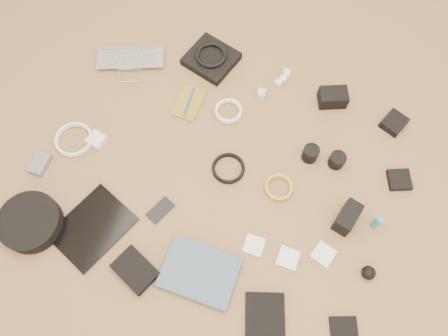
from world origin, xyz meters
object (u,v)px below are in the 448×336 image
(tablet, at_px, (93,227))
(phone, at_px, (160,210))
(dslr_camera, at_px, (333,97))
(paperback, at_px, (189,300))
(laptop, at_px, (130,67))
(headphone_case, at_px, (31,222))

(tablet, relative_size, phone, 2.63)
(dslr_camera, height_order, paperback, dslr_camera)
(dslr_camera, xyz_separation_m, phone, (-0.49, -0.66, -0.03))
(phone, bearing_deg, dslr_camera, 78.01)
(laptop, distance_m, tablet, 0.71)
(laptop, distance_m, phone, 0.66)
(phone, relative_size, headphone_case, 0.46)
(phone, bearing_deg, paperback, -26.60)
(tablet, distance_m, paperback, 0.44)
(laptop, height_order, dslr_camera, dslr_camera)
(dslr_camera, distance_m, paperback, 0.97)
(dslr_camera, xyz_separation_m, paperback, (-0.27, -0.93, -0.02))
(tablet, height_order, phone, tablet)
(tablet, height_order, headphone_case, headphone_case)
(laptop, xyz_separation_m, paperback, (0.57, -0.81, 0.00))
(tablet, xyz_separation_m, phone, (0.21, 0.14, -0.00))
(phone, distance_m, headphone_case, 0.46)
(tablet, xyz_separation_m, paperback, (0.42, -0.12, 0.01))
(phone, bearing_deg, tablet, -121.56)
(dslr_camera, bearing_deg, tablet, -152.14)
(phone, distance_m, paperback, 0.34)
(headphone_case, bearing_deg, laptop, 85.82)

